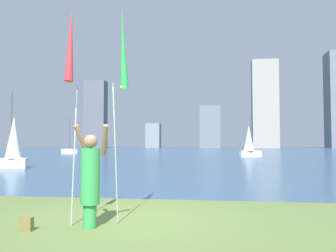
{
  "coord_description": "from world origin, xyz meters",
  "views": [
    {
      "loc": [
        1.55,
        -6.63,
        1.5
      ],
      "look_at": [
        -0.68,
        10.49,
        2.33
      ],
      "focal_mm": 36.96,
      "sensor_mm": 36.0,
      "label": 1
    }
  ],
  "objects_px": {
    "kite_flag_left": "(70,50)",
    "sailboat_3": "(69,151)",
    "person": "(90,177)",
    "kite_flag_right": "(123,53)",
    "sailboat_1": "(13,145)",
    "sailboat_7": "(249,142)",
    "bag": "(27,224)"
  },
  "relations": [
    {
      "from": "kite_flag_left",
      "to": "sailboat_3",
      "type": "relative_size",
      "value": 0.81
    },
    {
      "from": "person",
      "to": "kite_flag_right",
      "type": "relative_size",
      "value": 0.44
    },
    {
      "from": "sailboat_1",
      "to": "sailboat_7",
      "type": "bearing_deg",
      "value": 49.64
    },
    {
      "from": "sailboat_1",
      "to": "sailboat_3",
      "type": "bearing_deg",
      "value": 106.58
    },
    {
      "from": "kite_flag_right",
      "to": "person",
      "type": "bearing_deg",
      "value": -119.55
    },
    {
      "from": "person",
      "to": "sailboat_3",
      "type": "xyz_separation_m",
      "value": [
        -17.22,
        38.88,
        -0.49
      ]
    },
    {
      "from": "bag",
      "to": "sailboat_7",
      "type": "xyz_separation_m",
      "value": [
        6.93,
        31.6,
        1.45
      ]
    },
    {
      "from": "kite_flag_right",
      "to": "sailboat_1",
      "type": "distance_m",
      "value": 15.96
    },
    {
      "from": "bag",
      "to": "sailboat_7",
      "type": "relative_size",
      "value": 0.05
    },
    {
      "from": "kite_flag_left",
      "to": "bag",
      "type": "height_order",
      "value": "kite_flag_left"
    },
    {
      "from": "kite_flag_right",
      "to": "bag",
      "type": "height_order",
      "value": "kite_flag_right"
    },
    {
      "from": "person",
      "to": "sailboat_7",
      "type": "xyz_separation_m",
      "value": [
        5.94,
        31.25,
        0.67
      ]
    },
    {
      "from": "kite_flag_left",
      "to": "sailboat_7",
      "type": "height_order",
      "value": "sailboat_7"
    },
    {
      "from": "bag",
      "to": "kite_flag_right",
      "type": "bearing_deg",
      "value": 37.16
    },
    {
      "from": "bag",
      "to": "sailboat_1",
      "type": "bearing_deg",
      "value": 122.51
    },
    {
      "from": "kite_flag_right",
      "to": "sailboat_1",
      "type": "height_order",
      "value": "sailboat_1"
    },
    {
      "from": "person",
      "to": "sailboat_3",
      "type": "height_order",
      "value": "sailboat_3"
    },
    {
      "from": "person",
      "to": "kite_flag_right",
      "type": "bearing_deg",
      "value": 61.81
    },
    {
      "from": "kite_flag_left",
      "to": "sailboat_1",
      "type": "distance_m",
      "value": 16.04
    },
    {
      "from": "kite_flag_left",
      "to": "kite_flag_right",
      "type": "bearing_deg",
      "value": 42.23
    },
    {
      "from": "person",
      "to": "bag",
      "type": "bearing_deg",
      "value": -159.03
    },
    {
      "from": "person",
      "to": "kite_flag_left",
      "type": "height_order",
      "value": "kite_flag_left"
    },
    {
      "from": "sailboat_3",
      "to": "person",
      "type": "bearing_deg",
      "value": -66.12
    },
    {
      "from": "person",
      "to": "sailboat_7",
      "type": "height_order",
      "value": "sailboat_7"
    },
    {
      "from": "sailboat_7",
      "to": "kite_flag_right",
      "type": "bearing_deg",
      "value": -100.3
    },
    {
      "from": "sailboat_3",
      "to": "sailboat_7",
      "type": "relative_size",
      "value": 1.11
    },
    {
      "from": "kite_flag_left",
      "to": "bag",
      "type": "xyz_separation_m",
      "value": [
        -0.59,
        -0.33,
        -3.07
      ]
    },
    {
      "from": "kite_flag_left",
      "to": "sailboat_7",
      "type": "relative_size",
      "value": 0.89
    },
    {
      "from": "person",
      "to": "sailboat_7",
      "type": "distance_m",
      "value": 31.81
    },
    {
      "from": "sailboat_1",
      "to": "sailboat_3",
      "type": "relative_size",
      "value": 0.91
    },
    {
      "from": "sailboat_3",
      "to": "bag",
      "type": "bearing_deg",
      "value": -67.53
    },
    {
      "from": "person",
      "to": "kite_flag_left",
      "type": "bearing_deg",
      "value": -175.72
    }
  ]
}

